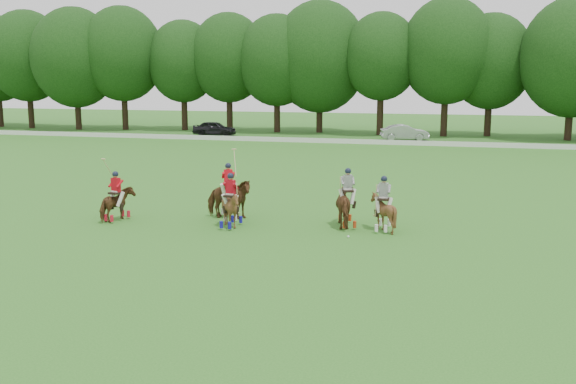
% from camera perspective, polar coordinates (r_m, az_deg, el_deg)
% --- Properties ---
extents(ground, '(180.00, 180.00, 0.00)m').
position_cam_1_polar(ground, '(23.40, -6.39, -4.95)').
color(ground, '#29661D').
rests_on(ground, ground).
extents(tree_line, '(117.98, 14.32, 14.75)m').
position_cam_1_polar(tree_line, '(69.55, 8.57, 11.81)').
color(tree_line, black).
rests_on(tree_line, ground).
extents(boundary_rail, '(120.00, 0.10, 0.44)m').
position_cam_1_polar(boundary_rail, '(59.88, 7.00, 4.46)').
color(boundary_rail, white).
rests_on(boundary_rail, ground).
extents(car_left, '(4.67, 2.15, 1.55)m').
position_cam_1_polar(car_left, '(68.50, -6.54, 5.64)').
color(car_left, black).
rests_on(car_left, ground).
extents(car_mid, '(4.91, 2.77, 1.53)m').
position_cam_1_polar(car_mid, '(63.94, 10.32, 5.22)').
color(car_mid, '#A4A4A9').
rests_on(car_mid, ground).
extents(polo_red_a, '(1.11, 1.80, 2.69)m').
position_cam_1_polar(polo_red_a, '(28.40, -14.98, -0.98)').
color(polo_red_a, '#462812').
rests_on(polo_red_a, ground).
extents(polo_red_b, '(2.23, 2.11, 2.99)m').
position_cam_1_polar(polo_red_b, '(27.86, -5.30, -0.60)').
color(polo_red_b, '#462812').
rests_on(polo_red_b, ground).
extents(polo_red_c, '(1.34, 1.48, 2.25)m').
position_cam_1_polar(polo_red_c, '(26.31, -5.09, -1.44)').
color(polo_red_c, '#462812').
rests_on(polo_red_c, ground).
extents(polo_stripe_a, '(1.53, 2.25, 2.43)m').
position_cam_1_polar(polo_stripe_a, '(26.49, 5.30, -1.17)').
color(polo_stripe_a, '#462812').
rests_on(polo_stripe_a, ground).
extents(polo_stripe_b, '(1.23, 1.38, 2.22)m').
position_cam_1_polar(polo_stripe_b, '(25.94, 8.46, -1.71)').
color(polo_stripe_b, '#462812').
rests_on(polo_stripe_b, ground).
extents(polo_ball, '(0.09, 0.09, 0.09)m').
position_cam_1_polar(polo_ball, '(24.79, 5.38, -3.97)').
color(polo_ball, white).
rests_on(polo_ball, ground).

